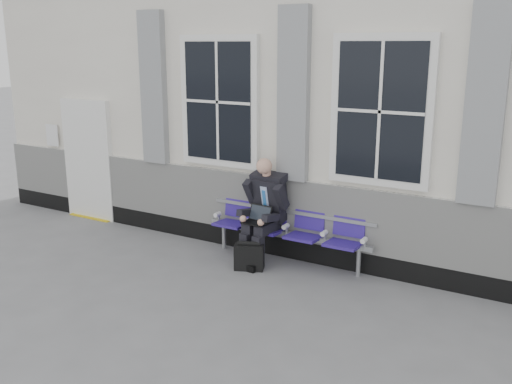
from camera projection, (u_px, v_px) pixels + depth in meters
The scene contains 5 objects.
ground at pixel (303, 310), 6.83m from camera, with size 70.00×70.00×0.00m, color slate.
station_building at pixel (399, 99), 9.18m from camera, with size 14.40×4.40×4.49m.
bench at pixel (288, 225), 8.24m from camera, with size 2.60×0.47×0.91m.
businessman at pixel (265, 207), 8.21m from camera, with size 0.65×0.88×1.53m.
briefcase at pixel (249, 257), 8.00m from camera, with size 0.44×0.32×0.42m.
Camera 1 is at (2.68, -5.68, 3.09)m, focal length 40.00 mm.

